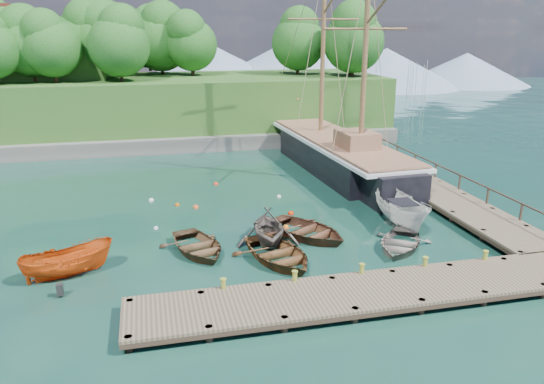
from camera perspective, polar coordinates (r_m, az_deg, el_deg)
The scene contains 26 objects.
ground at distance 27.42m, azimuth 1.55°, elevation -5.73°, with size 160.00×160.00×0.00m, color #11322B.
dock_near at distance 22.33m, azimuth 11.01°, elevation -10.49°, with size 20.00×3.20×1.10m.
dock_east at distance 37.63m, azimuth 15.88°, elevation 0.76°, with size 3.20×24.00×1.10m.
bollard_0 at distance 22.20m, azimuth -5.19°, elevation -11.66°, with size 0.26×0.26×0.45m, color olive.
bollard_1 at distance 22.74m, azimuth 2.44°, elevation -10.85°, with size 0.26×0.26×0.45m, color olive.
bollard_2 at distance 23.66m, azimuth 9.55°, elevation -9.91°, with size 0.26×0.26×0.45m, color olive.
bollard_3 at distance 24.90m, azimuth 16.01°, elevation -8.93°, with size 0.26×0.26×0.45m, color olive.
bollard_4 at distance 26.43m, azimuth 21.76°, elevation -7.96°, with size 0.26×0.26×0.45m, color olive.
rowboat_0 at distance 26.83m, azimuth -7.95°, elevation -6.44°, with size 3.13×4.39×0.91m, color #513923.
rowboat_1 at distance 27.65m, azimuth -0.44°, elevation -5.51°, with size 3.32×3.85×2.03m, color #595049.
rowboat_2 at distance 25.61m, azimuth 0.68°, elevation -7.45°, with size 3.44×4.81×1.00m, color #52331A.
rowboat_3 at distance 27.77m, azimuth 13.53°, elevation -5.92°, with size 2.91×4.07×0.84m, color slate.
rowboat_4 at distance 28.47m, azimuth 3.80°, elevation -4.87°, with size 3.48×4.87×1.01m, color #4F2E1E.
motorboat_orange at distance 25.87m, azimuth -20.96°, elevation -8.42°, with size 1.54×4.09×1.58m, color #D14D10.
cabin_boat_white at distance 30.81m, azimuth 13.70°, elevation -3.58°, with size 1.96×5.20×2.01m, color silver.
schooner at distance 41.53m, azimuth 7.15°, elevation 3.73°, with size 5.89×26.66×19.37m.
mooring_buoy_0 at distance 30.24m, azimuth -12.38°, elevation -3.89°, with size 0.27×0.27×0.27m, color silver.
mooring_buoy_1 at distance 33.24m, azimuth -8.20°, elevation -1.70°, with size 0.36×0.36×0.36m, color #D44C1D.
mooring_buoy_2 at distance 31.85m, azimuth 2.04°, elevation -2.38°, with size 0.36×0.36×0.36m, color red.
mooring_buoy_3 at distance 34.99m, azimuth 0.75°, elevation -0.55°, with size 0.28×0.28×0.28m, color white.
mooring_buoy_4 at distance 33.89m, azimuth -10.15°, elevation -1.42°, with size 0.30×0.30×0.30m, color #DB5B06.
mooring_buoy_5 at distance 38.03m, azimuth -6.06°, elevation 0.83°, with size 0.33×0.33×0.33m, color red.
mooring_buoy_6 at distance 35.09m, azimuth -12.86°, elevation -0.94°, with size 0.34×0.34×0.34m, color white.
mooring_buoy_7 at distance 29.69m, azimuth 1.51°, elevation -3.88°, with size 0.32×0.32×0.32m, color orange.
headland at distance 56.32m, azimuth -20.17°, elevation 10.99°, with size 51.00×19.31×12.90m.
distant_ridge at distance 95.20m, azimuth -7.02°, elevation 13.34°, with size 117.00×40.00×10.00m.
Camera 1 is at (-6.57, -24.36, 10.72)m, focal length 35.00 mm.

